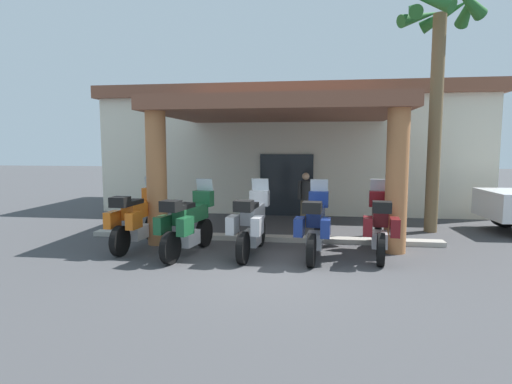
# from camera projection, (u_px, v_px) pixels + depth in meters

# --- Properties ---
(ground_plane) EXTENTS (80.00, 80.00, 0.00)m
(ground_plane) POSITION_uv_depth(u_px,v_px,m) (264.00, 266.00, 8.16)
(ground_plane) COLOR #424244
(motel_building) EXTENTS (13.92, 10.46, 4.50)m
(motel_building) POSITION_uv_depth(u_px,v_px,m) (291.00, 148.00, 16.35)
(motel_building) COLOR silver
(motel_building) RESTS_ON ground_plane
(motorcycle_orange) EXTENTS (0.73, 2.21, 1.61)m
(motorcycle_orange) POSITION_uv_depth(u_px,v_px,m) (137.00, 218.00, 9.60)
(motorcycle_orange) COLOR black
(motorcycle_orange) RESTS_ON ground_plane
(motorcycle_green) EXTENTS (0.87, 2.20, 1.61)m
(motorcycle_green) POSITION_uv_depth(u_px,v_px,m) (188.00, 223.00, 8.97)
(motorcycle_green) COLOR black
(motorcycle_green) RESTS_ON ground_plane
(motorcycle_silver) EXTENTS (0.73, 2.21, 1.61)m
(motorcycle_silver) POSITION_uv_depth(u_px,v_px,m) (252.00, 223.00, 9.00)
(motorcycle_silver) COLOR black
(motorcycle_silver) RESTS_ON ground_plane
(motorcycle_blue) EXTENTS (0.74, 2.21, 1.61)m
(motorcycle_blue) POSITION_uv_depth(u_px,v_px,m) (315.00, 225.00, 8.79)
(motorcycle_blue) COLOR black
(motorcycle_blue) RESTS_ON ground_plane
(motorcycle_maroon) EXTENTS (0.75, 2.21, 1.61)m
(motorcycle_maroon) POSITION_uv_depth(u_px,v_px,m) (380.00, 224.00, 8.85)
(motorcycle_maroon) COLOR black
(motorcycle_maroon) RESTS_ON ground_plane
(pedestrian) EXTENTS (0.44, 0.35, 1.60)m
(pedestrian) POSITION_uv_depth(u_px,v_px,m) (306.00, 196.00, 12.13)
(pedestrian) COLOR brown
(pedestrian) RESTS_ON ground_plane
(palm_tree_near_portico) EXTENTS (2.23, 2.27, 6.51)m
(palm_tree_near_portico) POSITION_uv_depth(u_px,v_px,m) (438.00, 54.00, 11.01)
(palm_tree_near_portico) COLOR brown
(palm_tree_near_portico) RESTS_ON ground_plane
(curb_strip) EXTENTS (8.83, 0.36, 0.12)m
(curb_strip) POSITION_uv_depth(u_px,v_px,m) (260.00, 238.00, 10.46)
(curb_strip) COLOR #ADA89E
(curb_strip) RESTS_ON ground_plane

